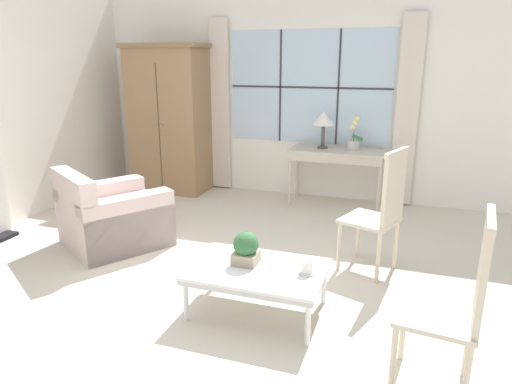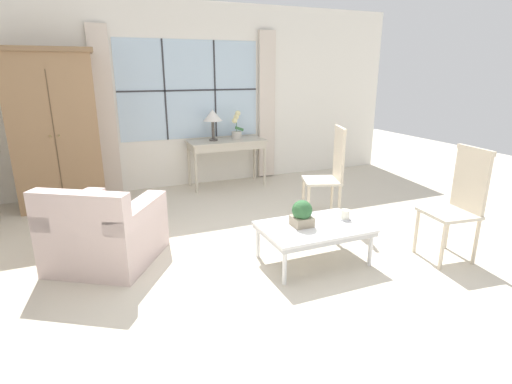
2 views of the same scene
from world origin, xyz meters
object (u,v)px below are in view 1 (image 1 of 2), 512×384
(console_table, at_px, (337,156))
(table_lamp, at_px, (324,120))
(accent_chair_wooden, at_px, (460,297))
(coffee_table, at_px, (257,272))
(potted_orchid, at_px, (354,136))
(potted_plant_small, at_px, (246,248))
(pillar_candle, at_px, (307,268))
(armchair_upholstered, at_px, (112,218))
(armoire, at_px, (170,119))
(side_chair_wooden, at_px, (382,206))

(console_table, bearing_deg, table_lamp, 167.35)
(console_table, distance_m, accent_chair_wooden, 3.58)
(table_lamp, relative_size, coffee_table, 0.47)
(coffee_table, bearing_deg, accent_chair_wooden, -19.18)
(accent_chair_wooden, bearing_deg, potted_orchid, 106.72)
(potted_plant_small, distance_m, pillar_candle, 0.49)
(armchair_upholstered, distance_m, potted_plant_small, 1.90)
(table_lamp, height_order, coffee_table, table_lamp)
(console_table, bearing_deg, accent_chair_wooden, -70.01)
(armoire, relative_size, side_chair_wooden, 1.81)
(side_chair_wooden, bearing_deg, table_lamp, 114.91)
(armoire, bearing_deg, coffee_table, -51.23)
(accent_chair_wooden, xyz_separation_m, pillar_candle, (-0.97, 0.49, -0.20))
(potted_plant_small, bearing_deg, table_lamp, 89.58)
(table_lamp, distance_m, potted_plant_small, 2.96)
(accent_chair_wooden, height_order, coffee_table, accent_chair_wooden)
(potted_orchid, relative_size, potted_plant_small, 1.78)
(potted_orchid, xyz_separation_m, pillar_candle, (0.06, -2.94, -0.50))
(side_chair_wooden, xyz_separation_m, potted_plant_small, (-0.93, -0.94, -0.14))
(side_chair_wooden, bearing_deg, console_table, 110.27)
(armchair_upholstered, distance_m, accent_chair_wooden, 3.44)
(console_table, height_order, potted_plant_small, console_table)
(table_lamp, height_order, armchair_upholstered, table_lamp)
(side_chair_wooden, bearing_deg, accent_chair_wooden, -70.38)
(potted_orchid, distance_m, coffee_table, 3.03)
(console_table, relative_size, table_lamp, 2.53)
(potted_orchid, bearing_deg, potted_plant_small, -98.18)
(potted_orchid, height_order, potted_plant_small, potted_orchid)
(armoire, distance_m, potted_plant_small, 3.59)
(side_chair_wooden, distance_m, accent_chair_wooden, 1.54)
(armoire, height_order, accent_chair_wooden, armoire)
(table_lamp, relative_size, armchair_upholstered, 0.38)
(side_chair_wooden, relative_size, accent_chair_wooden, 1.04)
(table_lamp, bearing_deg, armoire, -177.59)
(console_table, relative_size, armchair_upholstered, 0.97)
(armoire, xyz_separation_m, table_lamp, (2.20, 0.09, 0.07))
(armoire, distance_m, console_table, 2.44)
(console_table, bearing_deg, armoire, -178.87)
(accent_chair_wooden, bearing_deg, table_lamp, 112.71)
(accent_chair_wooden, bearing_deg, side_chair_wooden, 109.62)
(armoire, distance_m, armchair_upholstered, 2.25)
(coffee_table, bearing_deg, armoire, 128.77)
(armoire, height_order, console_table, armoire)
(potted_orchid, height_order, accent_chair_wooden, potted_orchid)
(side_chair_wooden, xyz_separation_m, coffee_table, (-0.82, -0.99, -0.31))
(table_lamp, xyz_separation_m, pillar_candle, (0.46, -2.92, -0.70))
(armoire, relative_size, coffee_table, 2.04)
(table_lamp, distance_m, side_chair_wooden, 2.21)
(console_table, relative_size, pillar_candle, 10.05)
(side_chair_wooden, relative_size, pillar_candle, 9.47)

